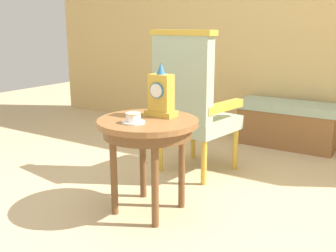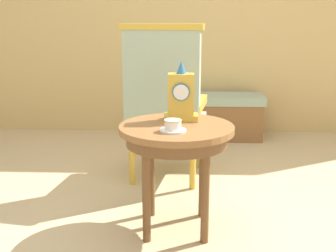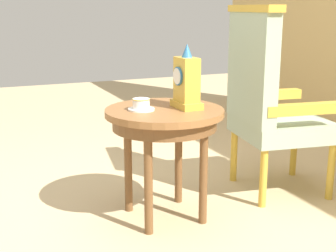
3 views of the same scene
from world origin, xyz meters
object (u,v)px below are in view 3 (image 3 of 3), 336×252
side_table (165,124)px  teacup_left (141,105)px  armchair (268,99)px  mantel_clock (186,82)px

side_table → teacup_left: teacup_left is taller
teacup_left → armchair: armchair is taller
teacup_left → mantel_clock: (0.04, 0.24, 0.11)m
side_table → armchair: (-0.09, 0.72, 0.06)m
side_table → teacup_left: (-0.02, -0.12, 0.11)m
side_table → teacup_left: size_ratio=4.55×
teacup_left → mantel_clock: size_ratio=0.41×
side_table → teacup_left: 0.17m
armchair → mantel_clock: bearing=-79.1°
side_table → armchair: armchair is taller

